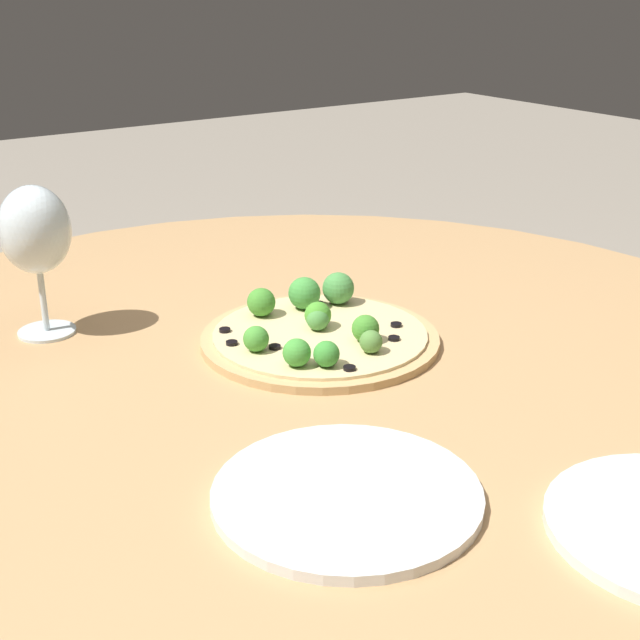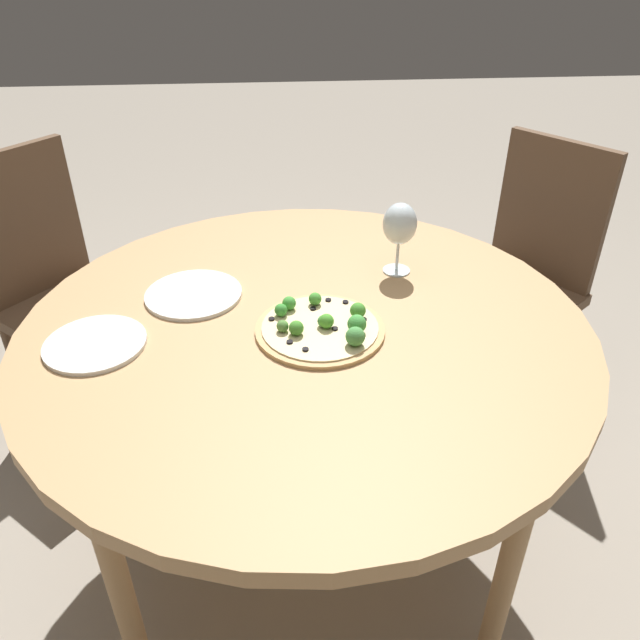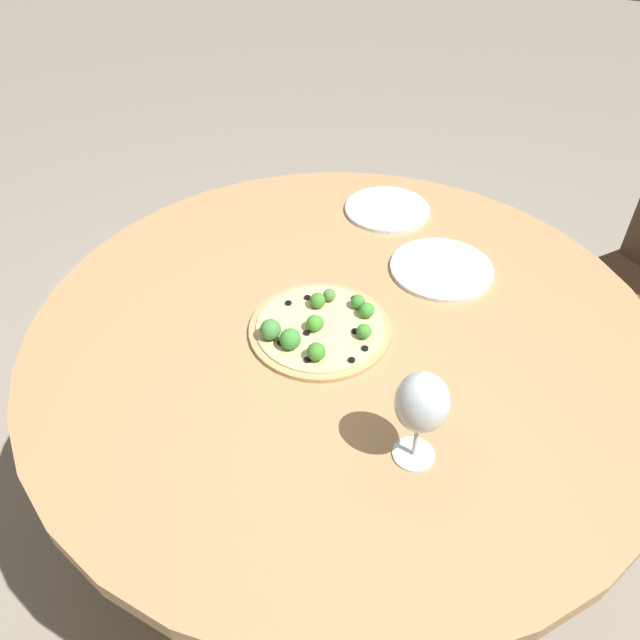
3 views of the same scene
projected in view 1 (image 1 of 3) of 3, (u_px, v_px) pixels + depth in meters
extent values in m
cylinder|color=tan|center=(306.00, 374.00, 1.05)|extent=(1.31, 1.31, 0.04)
cylinder|color=tan|center=(364.00, 431.00, 1.72)|extent=(0.05, 0.05, 0.74)
cylinder|color=tan|center=(320.00, 339.00, 1.09)|extent=(0.29, 0.29, 0.01)
cylinder|color=beige|center=(320.00, 334.00, 1.08)|extent=(0.26, 0.26, 0.00)
sphere|color=green|center=(297.00, 353.00, 0.99)|extent=(0.03, 0.03, 0.03)
sphere|color=#478E44|center=(338.00, 288.00, 1.17)|extent=(0.04, 0.04, 0.04)
sphere|color=#53853B|center=(371.00, 342.00, 1.02)|extent=(0.03, 0.03, 0.03)
sphere|color=#459334|center=(256.00, 339.00, 1.03)|extent=(0.03, 0.03, 0.03)
sphere|color=#438D2F|center=(261.00, 302.00, 1.13)|extent=(0.04, 0.04, 0.04)
sphere|color=#3B9035|center=(326.00, 354.00, 0.99)|extent=(0.03, 0.03, 0.03)
sphere|color=#49982E|center=(318.00, 315.00, 1.09)|extent=(0.03, 0.03, 0.03)
sphere|color=#448B2E|center=(366.00, 328.00, 1.05)|extent=(0.03, 0.03, 0.03)
sphere|color=#42943E|center=(304.00, 293.00, 1.15)|extent=(0.04, 0.04, 0.04)
sphere|color=#4D9144|center=(318.00, 319.00, 1.09)|extent=(0.03, 0.03, 0.03)
cylinder|color=black|center=(319.00, 304.00, 1.17)|extent=(0.01, 0.01, 0.00)
cylinder|color=black|center=(316.00, 320.00, 1.12)|extent=(0.01, 0.01, 0.00)
cylinder|color=black|center=(266.00, 309.00, 1.15)|extent=(0.01, 0.01, 0.00)
cylinder|color=black|center=(394.00, 338.00, 1.06)|extent=(0.01, 0.01, 0.00)
cylinder|color=black|center=(396.00, 325.00, 1.10)|extent=(0.01, 0.01, 0.00)
cylinder|color=black|center=(275.00, 347.00, 1.04)|extent=(0.01, 0.01, 0.00)
cylinder|color=black|center=(232.00, 343.00, 1.05)|extent=(0.01, 0.01, 0.00)
cylinder|color=black|center=(350.00, 368.00, 0.98)|extent=(0.01, 0.01, 0.00)
cylinder|color=black|center=(225.00, 330.00, 1.08)|extent=(0.01, 0.01, 0.00)
cylinder|color=silver|center=(47.00, 331.00, 1.12)|extent=(0.07, 0.07, 0.00)
cylinder|color=silver|center=(43.00, 301.00, 1.10)|extent=(0.01, 0.01, 0.08)
ellipsoid|color=silver|center=(35.00, 230.00, 1.07)|extent=(0.09, 0.09, 0.11)
cylinder|color=silver|center=(347.00, 495.00, 0.77)|extent=(0.24, 0.24, 0.01)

